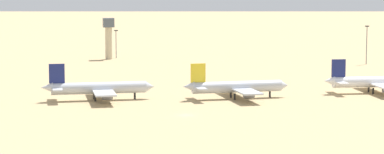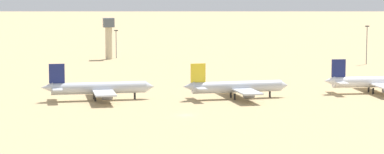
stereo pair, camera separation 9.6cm
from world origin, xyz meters
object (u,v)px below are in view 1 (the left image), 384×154
parked_jet_navy_3 (98,88)px  control_tower (109,34)px  parked_jet_yellow_4 (236,87)px  light_pole_mid (116,42)px  parked_jet_navy_5 (374,82)px  light_pole_west (367,42)px

parked_jet_navy_3 → control_tower: 131.09m
parked_jet_yellow_4 → light_pole_mid: size_ratio=2.53×
parked_jet_navy_3 → parked_jet_navy_5: size_ratio=1.02×
control_tower → light_pole_west: control_tower is taller
parked_jet_navy_3 → light_pole_west: (122.10, 87.35, 5.98)m
parked_jet_yellow_4 → light_pole_west: light_pole_west is taller
parked_jet_navy_5 → light_pole_west: (33.50, 87.17, 6.06)m
parked_jet_navy_5 → parked_jet_yellow_4: bearing=-172.0°
parked_jet_navy_5 → light_pole_west: 93.58m
parked_jet_navy_3 → parked_jet_yellow_4: 42.07m
control_tower → light_pole_mid: (3.80, 4.62, -3.74)m
light_pole_west → light_pole_mid: (-105.60, 47.51, -1.85)m
parked_jet_yellow_4 → control_tower: (-29.17, 134.37, 7.94)m
parked_jet_navy_3 → light_pole_west: 150.24m
parked_jet_navy_5 → light_pole_mid: 152.82m
control_tower → light_pole_west: (109.40, -42.88, -1.90)m
light_pole_mid → parked_jet_navy_5: bearing=-61.8°
parked_jet_yellow_4 → parked_jet_navy_5: 46.92m
parked_jet_navy_3 → parked_jet_yellow_4: (41.87, -4.13, -0.06)m
parked_jet_yellow_4 → light_pole_west: bearing=45.1°
parked_jet_yellow_4 → parked_jet_navy_3: bearing=170.7°
light_pole_west → parked_jet_yellow_4: bearing=-131.2°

